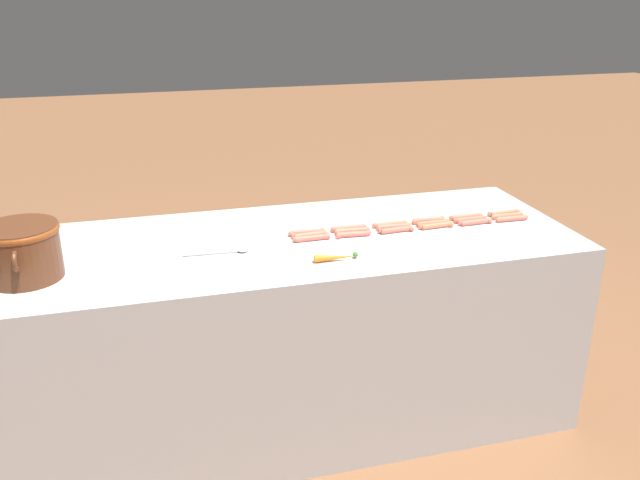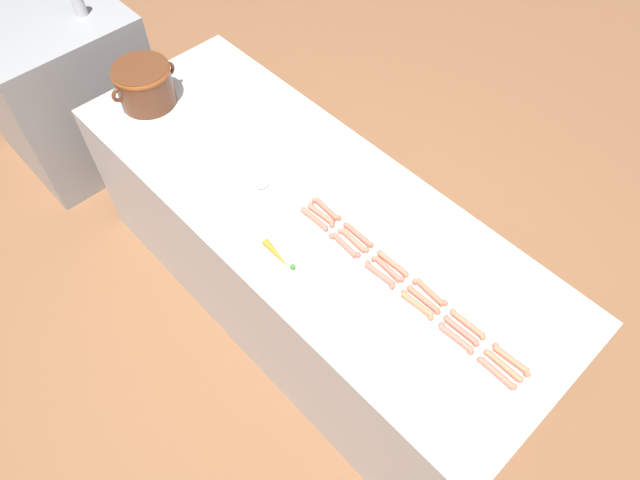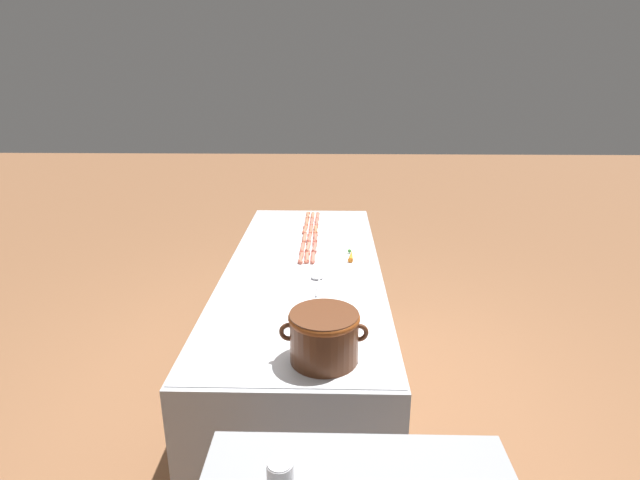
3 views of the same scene
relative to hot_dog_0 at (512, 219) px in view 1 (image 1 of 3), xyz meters
The scene contains 23 objects.
ground_plane 1.38m from the hot_dog_0, 86.81° to the left, with size 20.00×20.00×0.00m, color brown.
griddle_counter 1.14m from the hot_dog_0, 86.81° to the left, with size 0.92×2.49×0.90m.
hot_dog_0 is the anchor object (origin of this frame).
hot_dog_1 0.18m from the hot_dog_0, 89.27° to the left, with size 0.03×0.17×0.02m.
hot_dog_2 0.38m from the hot_dog_0, 89.24° to the left, with size 0.03×0.17×0.02m.
hot_dog_3 0.57m from the hot_dog_0, 89.84° to the left, with size 0.03×0.17×0.02m.
hot_dog_4 0.76m from the hot_dog_0, 89.95° to the left, with size 0.04×0.17×0.02m.
hot_dog_5 0.95m from the hot_dog_0, 89.77° to the left, with size 0.03×0.17×0.02m.
hot_dog_6 0.04m from the hot_dog_0, ahead, with size 0.03×0.17×0.02m.
hot_dog_7 0.19m from the hot_dog_0, 78.13° to the left, with size 0.03×0.17×0.02m.
hot_dog_8 0.38m from the hot_dog_0, 83.88° to the left, with size 0.03×0.17×0.02m.
hot_dog_9 0.56m from the hot_dog_0, 85.58° to the left, with size 0.03×0.17×0.02m.
hot_dog_10 0.76m from the hot_dog_0, 86.71° to the left, with size 0.03×0.17×0.02m.
hot_dog_11 0.95m from the hot_dog_0, 87.54° to the left, with size 0.03×0.17×0.02m.
hot_dog_12 0.08m from the hot_dog_0, ahead, with size 0.03×0.17×0.02m.
hot_dog_13 0.21m from the hot_dog_0, 67.53° to the left, with size 0.03×0.17×0.02m.
hot_dog_14 0.39m from the hot_dog_0, 77.66° to the left, with size 0.04×0.17×0.02m.
hot_dog_15 0.57m from the hot_dog_0, 82.24° to the left, with size 0.03×0.17×0.02m.
hot_dog_16 0.77m from the hot_dog_0, 84.08° to the left, with size 0.03×0.17×0.02m.
hot_dog_17 0.96m from the hot_dog_0, 85.31° to the left, with size 0.03×0.17×0.02m.
bean_pot 2.07m from the hot_dog_0, 92.26° to the left, with size 0.35×0.28×0.21m.
serving_spoon 1.30m from the hot_dog_0, 91.43° to the left, with size 0.07×0.27×0.02m.
carrot 0.94m from the hot_dog_0, 104.39° to the left, with size 0.05×0.18×0.03m.
Camera 1 is at (-2.61, 0.57, 1.94)m, focal length 37.54 mm.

